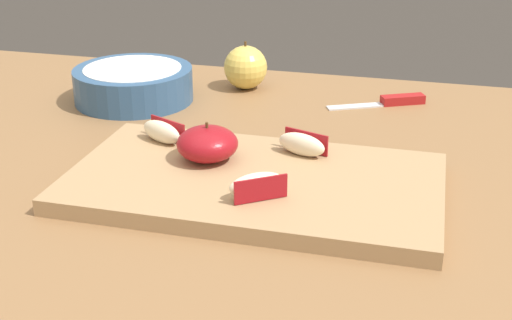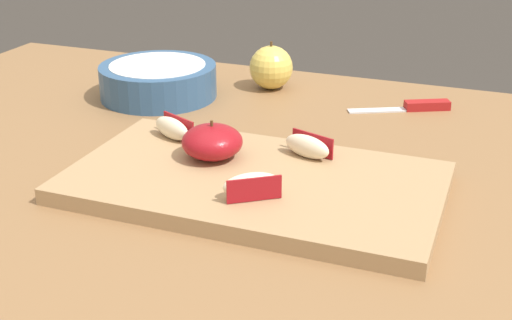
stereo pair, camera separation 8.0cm
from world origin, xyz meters
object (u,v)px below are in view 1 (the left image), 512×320
(apple_half_skin_up, at_px, (207,144))
(apple_wedge_back, at_px, (302,144))
(ceramic_fruit_bowl, at_px, (134,83))
(cutting_board, at_px, (256,183))
(apple_wedge_front, at_px, (162,132))
(whole_apple_golden, at_px, (246,67))
(apple_wedge_near_knife, at_px, (257,185))
(paring_knife, at_px, (395,101))

(apple_half_skin_up, height_order, apple_wedge_back, apple_half_skin_up)
(ceramic_fruit_bowl, bearing_deg, apple_half_skin_up, -49.53)
(cutting_board, height_order, apple_wedge_front, apple_wedge_front)
(cutting_board, xyz_separation_m, apple_wedge_front, (-0.15, 0.07, 0.02))
(apple_half_skin_up, bearing_deg, cutting_board, -24.03)
(apple_wedge_front, xyz_separation_m, apple_wedge_back, (0.19, 0.00, 0.00))
(cutting_board, bearing_deg, whole_apple_golden, 107.16)
(apple_wedge_near_knife, xyz_separation_m, whole_apple_golden, (-0.13, 0.43, 0.00))
(apple_wedge_front, relative_size, apple_wedge_back, 0.99)
(apple_wedge_near_knife, bearing_deg, whole_apple_golden, 107.03)
(apple_wedge_near_knife, distance_m, apple_wedge_front, 0.20)
(cutting_board, xyz_separation_m, apple_half_skin_up, (-0.07, 0.03, 0.03))
(cutting_board, bearing_deg, paring_knife, 69.22)
(apple_wedge_back, height_order, whole_apple_golden, whole_apple_golden)
(paring_knife, height_order, ceramic_fruit_bowl, ceramic_fruit_bowl)
(apple_wedge_front, distance_m, ceramic_fruit_bowl, 0.24)
(apple_wedge_back, relative_size, ceramic_fruit_bowl, 0.36)
(apple_wedge_near_knife, xyz_separation_m, apple_wedge_front, (-0.16, 0.12, 0.00))
(apple_wedge_near_knife, xyz_separation_m, apple_wedge_back, (0.02, 0.13, 0.00))
(cutting_board, relative_size, apple_wedge_front, 6.49)
(apple_half_skin_up, xyz_separation_m, paring_knife, (0.21, 0.33, -0.03))
(apple_wedge_front, relative_size, ceramic_fruit_bowl, 0.35)
(apple_wedge_front, bearing_deg, cutting_board, -26.00)
(apple_half_skin_up, relative_size, apple_wedge_front, 1.13)
(ceramic_fruit_bowl, bearing_deg, apple_wedge_back, -31.94)
(apple_half_skin_up, bearing_deg, ceramic_fruit_bowl, 130.47)
(apple_wedge_back, relative_size, whole_apple_golden, 0.83)
(cutting_board, height_order, paring_knife, cutting_board)
(apple_wedge_front, bearing_deg, paring_knife, 45.58)
(apple_half_skin_up, relative_size, apple_wedge_near_knife, 1.17)
(apple_wedge_back, bearing_deg, apple_half_skin_up, -158.22)
(apple_wedge_back, xyz_separation_m, paring_knife, (0.10, 0.28, -0.03))
(paring_knife, distance_m, whole_apple_golden, 0.26)
(cutting_board, xyz_separation_m, paring_knife, (0.14, 0.36, -0.00))
(apple_half_skin_up, xyz_separation_m, whole_apple_golden, (-0.05, 0.35, -0.00))
(cutting_board, bearing_deg, apple_wedge_front, 154.00)
(paring_knife, relative_size, ceramic_fruit_bowl, 0.80)
(apple_wedge_back, bearing_deg, whole_apple_golden, 117.33)
(whole_apple_golden, bearing_deg, apple_wedge_near_knife, -72.97)
(paring_knife, bearing_deg, whole_apple_golden, 175.31)
(apple_wedge_near_knife, relative_size, apple_wedge_front, 0.96)
(apple_wedge_back, distance_m, whole_apple_golden, 0.34)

